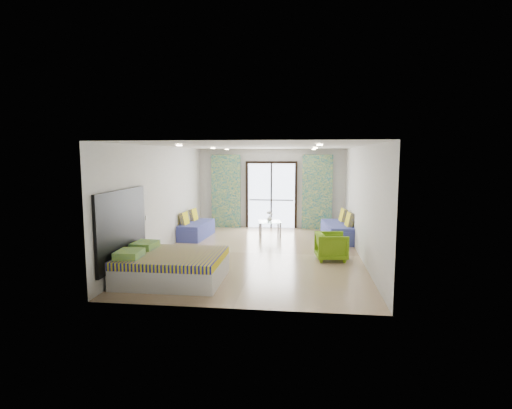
# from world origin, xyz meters

# --- Properties ---
(floor) EXTENTS (5.00, 7.50, 0.01)m
(floor) POSITION_xyz_m (0.00, 0.00, 0.00)
(floor) COLOR #997C5B
(floor) RESTS_ON ground
(ceiling) EXTENTS (5.00, 7.50, 0.01)m
(ceiling) POSITION_xyz_m (0.00, 0.00, 2.70)
(ceiling) COLOR silver
(ceiling) RESTS_ON ground
(wall_back) EXTENTS (5.00, 0.01, 2.70)m
(wall_back) POSITION_xyz_m (0.00, 3.75, 1.35)
(wall_back) COLOR silver
(wall_back) RESTS_ON ground
(wall_front) EXTENTS (5.00, 0.01, 2.70)m
(wall_front) POSITION_xyz_m (0.00, -3.75, 1.35)
(wall_front) COLOR silver
(wall_front) RESTS_ON ground
(wall_left) EXTENTS (0.01, 7.50, 2.70)m
(wall_left) POSITION_xyz_m (-2.50, 0.00, 1.35)
(wall_left) COLOR silver
(wall_left) RESTS_ON ground
(wall_right) EXTENTS (0.01, 7.50, 2.70)m
(wall_right) POSITION_xyz_m (2.50, 0.00, 1.35)
(wall_right) COLOR silver
(wall_right) RESTS_ON ground
(balcony_door) EXTENTS (1.76, 0.08, 2.28)m
(balcony_door) POSITION_xyz_m (0.00, 3.72, 1.26)
(balcony_door) COLOR black
(balcony_door) RESTS_ON floor
(balcony_rail) EXTENTS (1.52, 0.03, 0.04)m
(balcony_rail) POSITION_xyz_m (0.00, 3.73, 0.95)
(balcony_rail) COLOR #595451
(balcony_rail) RESTS_ON balcony_door
(curtain_left) EXTENTS (1.00, 0.10, 2.50)m
(curtain_left) POSITION_xyz_m (-1.55, 3.57, 1.25)
(curtain_left) COLOR white
(curtain_left) RESTS_ON floor
(curtain_right) EXTENTS (1.00, 0.10, 2.50)m
(curtain_right) POSITION_xyz_m (1.55, 3.57, 1.25)
(curtain_right) COLOR white
(curtain_right) RESTS_ON floor
(downlight_a) EXTENTS (0.12, 0.12, 0.02)m
(downlight_a) POSITION_xyz_m (-1.40, -2.00, 2.67)
(downlight_a) COLOR #FFE0B2
(downlight_a) RESTS_ON ceiling
(downlight_b) EXTENTS (0.12, 0.12, 0.02)m
(downlight_b) POSITION_xyz_m (1.40, -2.00, 2.67)
(downlight_b) COLOR #FFE0B2
(downlight_b) RESTS_ON ceiling
(downlight_c) EXTENTS (0.12, 0.12, 0.02)m
(downlight_c) POSITION_xyz_m (-1.40, 1.00, 2.67)
(downlight_c) COLOR #FFE0B2
(downlight_c) RESTS_ON ceiling
(downlight_d) EXTENTS (0.12, 0.12, 0.02)m
(downlight_d) POSITION_xyz_m (1.40, 1.00, 2.67)
(downlight_d) COLOR #FFE0B2
(downlight_d) RESTS_ON ceiling
(downlight_e) EXTENTS (0.12, 0.12, 0.02)m
(downlight_e) POSITION_xyz_m (-1.40, 3.00, 2.67)
(downlight_e) COLOR #FFE0B2
(downlight_e) RESTS_ON ceiling
(downlight_f) EXTENTS (0.12, 0.12, 0.02)m
(downlight_f) POSITION_xyz_m (1.40, 3.00, 2.67)
(downlight_f) COLOR #FFE0B2
(downlight_f) RESTS_ON ceiling
(headboard) EXTENTS (0.06, 2.10, 1.50)m
(headboard) POSITION_xyz_m (-2.46, -2.45, 1.05)
(headboard) COLOR black
(headboard) RESTS_ON floor
(switch_plate) EXTENTS (0.02, 0.10, 0.10)m
(switch_plate) POSITION_xyz_m (-2.47, -1.20, 1.05)
(switch_plate) COLOR silver
(switch_plate) RESTS_ON wall_left
(bed) EXTENTS (1.98, 1.62, 0.68)m
(bed) POSITION_xyz_m (-1.48, -2.45, 0.29)
(bed) COLOR silver
(bed) RESTS_ON floor
(daybed_left) EXTENTS (0.77, 1.72, 0.83)m
(daybed_left) POSITION_xyz_m (-2.11, 1.72, 0.26)
(daybed_left) COLOR #3E4694
(daybed_left) RESTS_ON floor
(daybed_right) EXTENTS (0.90, 1.86, 0.89)m
(daybed_right) POSITION_xyz_m (2.12, 1.82, 0.28)
(daybed_right) COLOR #3E4694
(daybed_right) RESTS_ON floor
(coffee_table) EXTENTS (0.79, 0.79, 0.78)m
(coffee_table) POSITION_xyz_m (0.07, 2.26, 0.40)
(coffee_table) COLOR silver
(coffee_table) RESTS_ON floor
(vase) EXTENTS (0.22, 0.22, 0.17)m
(vase) POSITION_xyz_m (0.06, 2.32, 0.53)
(vase) COLOR white
(vase) RESTS_ON coffee_table
(armchair) EXTENTS (0.73, 0.77, 0.72)m
(armchair) POSITION_xyz_m (1.78, -0.45, 0.36)
(armchair) COLOR #6A9B14
(armchair) RESTS_ON floor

